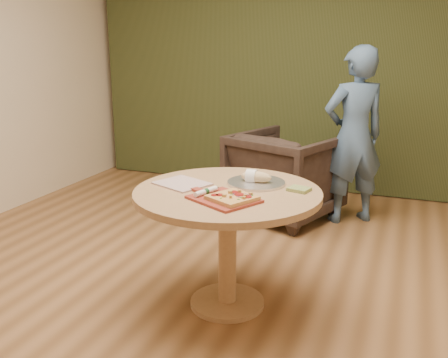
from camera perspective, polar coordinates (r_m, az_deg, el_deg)
room_shell at (r=2.75m, az=-3.32°, el=11.37°), size 5.04×6.04×2.84m
curtain at (r=5.53m, az=9.36°, el=13.22°), size 4.80×0.14×2.78m
pedestal_table at (r=2.98m, az=0.40°, el=-3.86°), size 1.11×1.11×0.75m
pizza_paddle at (r=2.75m, az=-0.16°, el=-2.27°), size 0.47×0.41×0.01m
flatbread_pizza at (r=2.71m, az=0.95°, el=-2.13°), size 0.30×0.30×0.04m
cutlery_roll at (r=2.81m, az=-2.08°, el=-1.43°), size 0.09×0.19×0.03m
newspaper at (r=3.06m, az=-4.81°, el=-0.52°), size 0.38×0.35×0.01m
serving_tray at (r=3.07m, az=3.70°, el=-0.42°), size 0.36×0.36×0.02m
bread_roll at (r=3.06m, az=3.55°, el=0.25°), size 0.19×0.09×0.09m
green_packet at (r=2.95m, az=8.58°, el=-1.16°), size 0.14×0.13×0.02m
armchair at (r=4.64m, az=7.07°, el=0.94°), size 1.09×1.06×0.88m
person_standing at (r=4.57m, az=14.60°, el=4.74°), size 0.69×0.63×1.57m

